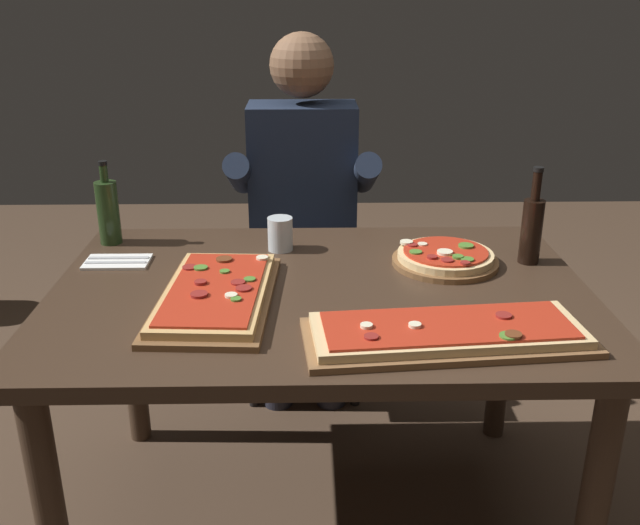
# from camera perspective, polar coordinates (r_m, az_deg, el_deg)

# --- Properties ---
(ground_plane) EXTENTS (6.40, 6.40, 0.00)m
(ground_plane) POSITION_cam_1_polar(r_m,az_deg,el_deg) (2.24, 0.03, -19.67)
(ground_plane) COLOR #4C3828
(dining_table) EXTENTS (1.40, 0.96, 0.74)m
(dining_table) POSITION_cam_1_polar(r_m,az_deg,el_deg) (1.87, 0.03, -4.70)
(dining_table) COLOR #3D2B1E
(dining_table) RESTS_ON ground_plane
(pizza_rectangular_front) EXTENTS (0.65, 0.29, 0.05)m
(pizza_rectangular_front) POSITION_cam_1_polar(r_m,az_deg,el_deg) (1.58, 10.27, -5.65)
(pizza_rectangular_front) COLOR brown
(pizza_rectangular_front) RESTS_ON dining_table
(pizza_rectangular_left) EXTENTS (0.30, 0.54, 0.05)m
(pizza_rectangular_left) POSITION_cam_1_polar(r_m,az_deg,el_deg) (1.76, -8.43, -2.56)
(pizza_rectangular_left) COLOR brown
(pizza_rectangular_left) RESTS_ON dining_table
(pizza_round_far) EXTENTS (0.30, 0.30, 0.05)m
(pizza_round_far) POSITION_cam_1_polar(r_m,az_deg,el_deg) (2.01, 10.11, 0.38)
(pizza_round_far) COLOR brown
(pizza_round_far) RESTS_ON dining_table
(wine_bottle_dark) EXTENTS (0.06, 0.06, 0.28)m
(wine_bottle_dark) POSITION_cam_1_polar(r_m,az_deg,el_deg) (2.05, 16.80, 2.74)
(wine_bottle_dark) COLOR black
(wine_bottle_dark) RESTS_ON dining_table
(oil_bottle_amber) EXTENTS (0.07, 0.07, 0.25)m
(oil_bottle_amber) POSITION_cam_1_polar(r_m,az_deg,el_deg) (2.21, -16.80, 4.01)
(oil_bottle_amber) COLOR #233819
(oil_bottle_amber) RESTS_ON dining_table
(tumbler_near_camera) EXTENTS (0.07, 0.07, 0.10)m
(tumbler_near_camera) POSITION_cam_1_polar(r_m,az_deg,el_deg) (2.08, -3.25, 2.33)
(tumbler_near_camera) COLOR silver
(tumbler_near_camera) RESTS_ON dining_table
(napkin_cutlery_set) EXTENTS (0.18, 0.11, 0.01)m
(napkin_cutlery_set) POSITION_cam_1_polar(r_m,az_deg,el_deg) (2.07, -16.11, 0.06)
(napkin_cutlery_set) COLOR white
(napkin_cutlery_set) RESTS_ON dining_table
(diner_chair) EXTENTS (0.44, 0.44, 0.87)m
(diner_chair) POSITION_cam_1_polar(r_m,az_deg,el_deg) (2.72, -1.34, 0.32)
(diner_chair) COLOR black
(diner_chair) RESTS_ON ground_plane
(seated_diner) EXTENTS (0.53, 0.41, 1.33)m
(seated_diner) POSITION_cam_1_polar(r_m,az_deg,el_deg) (2.52, -1.39, 4.75)
(seated_diner) COLOR #23232D
(seated_diner) RESTS_ON ground_plane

